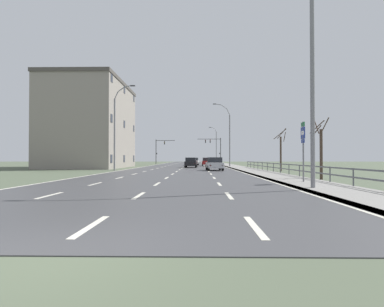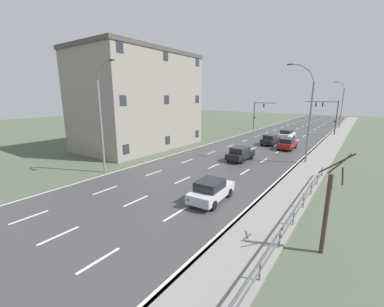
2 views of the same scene
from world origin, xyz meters
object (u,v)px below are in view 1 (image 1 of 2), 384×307
(traffic_signal_right, at_px, (215,146))
(car_mid_centre, at_px, (194,161))
(car_distant, at_px, (191,162))
(street_lamp_left_bank, at_px, (116,129))
(street_lamp_foreground, at_px, (308,75))
(car_near_right, at_px, (207,162))
(traffic_signal_left, at_px, (159,148))
(brick_building, at_px, (91,125))
(car_far_right, at_px, (214,164))
(street_lamp_midground, at_px, (228,136))
(car_near_left, at_px, (191,162))
(highway_sign, at_px, (303,144))
(street_lamp_distant, at_px, (216,145))

(traffic_signal_right, xyz_separation_m, car_mid_centre, (-4.90, -9.42, -3.62))
(car_distant, bearing_deg, street_lamp_left_bank, -124.03)
(street_lamp_foreground, bearing_deg, car_near_right, 94.51)
(traffic_signal_left, xyz_separation_m, car_near_right, (11.08, -17.71, -3.14))
(brick_building, bearing_deg, street_lamp_left_bank, -58.31)
(car_near_right, xyz_separation_m, car_mid_centre, (-2.41, 8.80, 0.00))
(car_distant, distance_m, car_far_right, 11.97)
(street_lamp_midground, height_order, street_lamp_left_bank, street_lamp_midground)
(street_lamp_foreground, xyz_separation_m, car_near_right, (-3.42, 43.28, -4.54))
(street_lamp_left_bank, bearing_deg, car_near_left, 69.79)
(car_distant, xyz_separation_m, brick_building, (-15.50, -0.64, 5.79))
(car_distant, height_order, car_near_left, same)
(highway_sign, height_order, traffic_signal_left, traffic_signal_left)
(street_lamp_foreground, height_order, street_lamp_distant, street_lamp_foreground)
(street_lamp_distant, relative_size, street_lamp_left_bank, 1.02)
(street_lamp_foreground, height_order, street_lamp_midground, street_lamp_foreground)
(street_lamp_distant, bearing_deg, highway_sign, -89.25)
(street_lamp_left_bank, bearing_deg, car_mid_centre, 73.19)
(street_lamp_midground, bearing_deg, car_near_right, 118.27)
(street_lamp_left_bank, relative_size, car_mid_centre, 2.44)
(street_lamp_foreground, xyz_separation_m, street_lamp_midground, (-0.03, 36.98, -0.21))
(street_lamp_distant, xyz_separation_m, car_mid_centre, (-5.87, -21.88, -4.30))
(street_lamp_midground, relative_size, street_lamp_left_bank, 1.04)
(street_lamp_foreground, distance_m, car_mid_centre, 52.59)
(car_near_left, bearing_deg, car_near_right, -31.68)
(street_lamp_left_bank, distance_m, car_near_right, 24.35)
(street_lamp_distant, height_order, car_distant, street_lamp_distant)
(street_lamp_foreground, relative_size, highway_sign, 3.05)
(highway_sign, xyz_separation_m, traffic_signal_left, (-15.47, 57.35, 1.64))
(street_lamp_distant, bearing_deg, street_lamp_midground, -90.11)
(highway_sign, bearing_deg, car_far_right, 102.44)
(street_lamp_midground, relative_size, highway_sign, 2.95)
(street_lamp_distant, height_order, highway_sign, street_lamp_distant)
(street_lamp_midground, relative_size, car_distant, 2.54)
(highway_sign, height_order, car_near_left, highway_sign)
(highway_sign, bearing_deg, car_near_right, 96.31)
(street_lamp_distant, bearing_deg, traffic_signal_left, -138.27)
(street_lamp_distant, height_order, street_lamp_left_bank, street_lamp_distant)
(car_far_right, bearing_deg, brick_building, 146.16)
(street_lamp_foreground, distance_m, street_lamp_left_bank, 26.70)
(street_lamp_left_bank, xyz_separation_m, brick_building, (-6.83, 11.06, 1.61))
(street_lamp_foreground, height_order, car_near_left, street_lamp_foreground)
(traffic_signal_right, height_order, car_mid_centre, traffic_signal_right)
(street_lamp_left_bank, xyz_separation_m, highway_sign, (15.82, -18.55, -2.68))
(street_lamp_midground, distance_m, brick_building, 22.02)
(traffic_signal_left, bearing_deg, traffic_signal_right, 2.16)
(highway_sign, relative_size, car_distant, 0.86)
(traffic_signal_right, bearing_deg, street_lamp_distant, 85.53)
(traffic_signal_left, bearing_deg, street_lamp_left_bank, -90.52)
(street_lamp_distant, height_order, car_near_right, street_lamp_distant)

